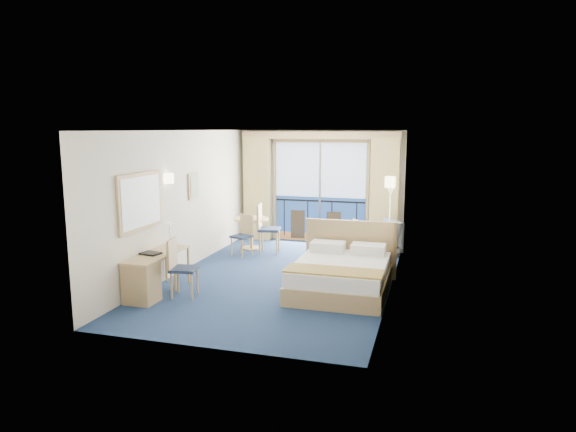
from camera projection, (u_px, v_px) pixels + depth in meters
The scene contains 22 objects.
floor at pixel (282, 277), 9.55m from camera, with size 6.50×6.50×0.00m, color navy.
room_walls at pixel (282, 182), 9.25m from camera, with size 4.04×6.54×2.72m.
balcony_door at pixel (320, 195), 12.41m from camera, with size 2.36×0.03×2.52m.
curtain_left at pixel (257, 188), 12.66m from camera, with size 0.65×0.22×2.55m, color tan.
curtain_right at pixel (384, 193), 11.82m from camera, with size 0.65×0.22×2.55m, color tan.
pelmet at pixel (320, 135), 12.05m from camera, with size 3.80×0.25×0.18m, color tan.
mirror at pixel (140, 202), 8.40m from camera, with size 0.05×1.25×0.95m.
wall_print at pixel (194, 186), 10.24m from camera, with size 0.04×0.42×0.52m.
sconce_left at pixel (169, 178), 9.19m from camera, with size 0.18×0.18×0.18m, color #FFEBB2.
sconce_right at pixel (390, 182), 8.57m from camera, with size 0.18×0.18×0.18m, color #FFEBB2.
bed at pixel (342, 274), 8.68m from camera, with size 1.69×2.01×1.06m.
nightstand at pixel (381, 260), 9.62m from camera, with size 0.45×0.42×0.58m, color #A08054.
phone at pixel (384, 243), 9.57m from camera, with size 0.19×0.15×0.08m, color white.
armchair at pixel (377, 237), 11.22m from camera, with size 0.83×0.86×0.78m, color #474C56.
floor_lamp at pixel (390, 203), 11.03m from camera, with size 0.21×0.21×1.51m.
desk at pixel (145, 278), 8.21m from camera, with size 0.50×1.45×0.68m.
desk_chair at pixel (179, 264), 8.38m from camera, with size 0.49×0.48×0.97m.
folder at pixel (151, 253), 8.47m from camera, with size 0.31×0.23×0.03m, color black.
desk_lamp at pixel (170, 229), 8.99m from camera, with size 0.11×0.11×0.41m.
round_table at pixel (251, 226), 11.73m from camera, with size 0.80×0.80×0.72m.
table_chair_a at pixel (265, 225), 11.40m from camera, with size 0.55×0.54×1.09m.
table_chair_b at pixel (244, 233), 11.17m from camera, with size 0.49×0.50×0.88m.
Camera 1 is at (2.65, -8.83, 2.73)m, focal length 32.00 mm.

